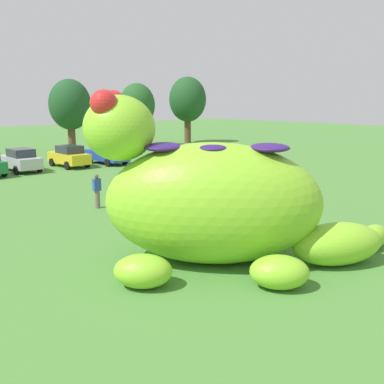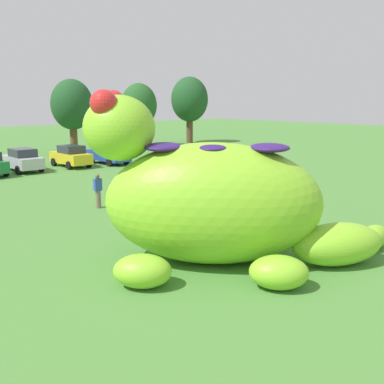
{
  "view_description": "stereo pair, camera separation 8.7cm",
  "coord_description": "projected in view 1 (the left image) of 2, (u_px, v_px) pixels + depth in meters",
  "views": [
    {
      "loc": [
        -11.26,
        -9.99,
        5.28
      ],
      "look_at": [
        -1.34,
        0.82,
        2.2
      ],
      "focal_mm": 41.28,
      "sensor_mm": 36.0,
      "label": 1
    },
    {
      "loc": [
        -11.19,
        -10.05,
        5.28
      ],
      "look_at": [
        -1.34,
        0.82,
        2.2
      ],
      "focal_mm": 41.28,
      "sensor_mm": 36.0,
      "label": 2
    }
  ],
  "objects": [
    {
      "name": "tree_centre_right",
      "position": [
        137.0,
        105.0,
        49.49
      ],
      "size": [
        3.99,
        3.99,
        7.09
      ],
      "color": "brown",
      "rests_on": "ground"
    },
    {
      "name": "ground_plane",
      "position": [
        235.0,
        251.0,
        15.74
      ],
      "size": [
        160.0,
        160.0,
        0.0
      ],
      "primitive_type": "plane",
      "color": "#4C8438"
    },
    {
      "name": "spectator_by_cars",
      "position": [
        184.0,
        171.0,
        28.08
      ],
      "size": [
        0.38,
        0.26,
        1.71
      ],
      "color": "#726656",
      "rests_on": "ground"
    },
    {
      "name": "car_blue",
      "position": [
        107.0,
        154.0,
        36.75
      ],
      "size": [
        2.16,
        4.21,
        1.72
      ],
      "color": "#2347B7",
      "rests_on": "ground"
    },
    {
      "name": "tree_centre",
      "position": [
        70.0,
        105.0,
        43.16
      ],
      "size": [
        4.09,
        4.09,
        7.26
      ],
      "color": "brown",
      "rests_on": "ground"
    },
    {
      "name": "giant_inflatable_creature",
      "position": [
        213.0,
        201.0,
        14.31
      ],
      "size": [
        10.1,
        8.3,
        5.59
      ],
      "color": "#8CD12D",
      "rests_on": "ground"
    },
    {
      "name": "car_yellow",
      "position": [
        69.0,
        156.0,
        35.15
      ],
      "size": [
        1.99,
        4.12,
        1.72
      ],
      "color": "yellow",
      "rests_on": "ground"
    },
    {
      "name": "tree_mid_right",
      "position": [
        188.0,
        100.0,
        53.93
      ],
      "size": [
        4.52,
        4.52,
        8.02
      ],
      "color": "brown",
      "rests_on": "ground"
    },
    {
      "name": "spectator_mid_field",
      "position": [
        97.0,
        191.0,
        21.74
      ],
      "size": [
        0.38,
        0.26,
        1.71
      ],
      "color": "#726656",
      "rests_on": "ground"
    },
    {
      "name": "car_silver",
      "position": [
        21.0,
        160.0,
        32.89
      ],
      "size": [
        1.94,
        4.1,
        1.72
      ],
      "color": "#B7BABF",
      "rests_on": "ground"
    }
  ]
}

